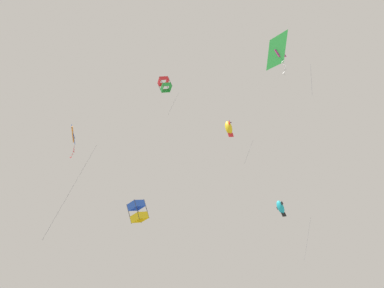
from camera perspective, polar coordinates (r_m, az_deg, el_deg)
name	(u,v)px	position (r m, az deg, el deg)	size (l,w,h in m)	color
kite_diamond_far_centre	(73,136)	(30.70, -16.64, 1.17)	(2.11, 2.26, 10.15)	orange
kite_box_near_right	(138,211)	(39.08, -7.75, -9.50)	(2.24, 2.29, 2.30)	blue
kite_fish_near_left	(229,128)	(30.26, 5.27, 2.32)	(2.19, 2.30, 5.29)	yellow
kite_box_mid_left	(165,85)	(34.60, -3.90, 8.46)	(1.90, 1.51, 5.23)	red
kite_fish_low_drifter	(281,207)	(39.96, 12.53, -8.80)	(3.36, 3.12, 7.27)	#1EB2C6
kite_delta_upper_right	(278,51)	(24.71, 12.14, 12.79)	(2.50, 2.76, 6.26)	green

